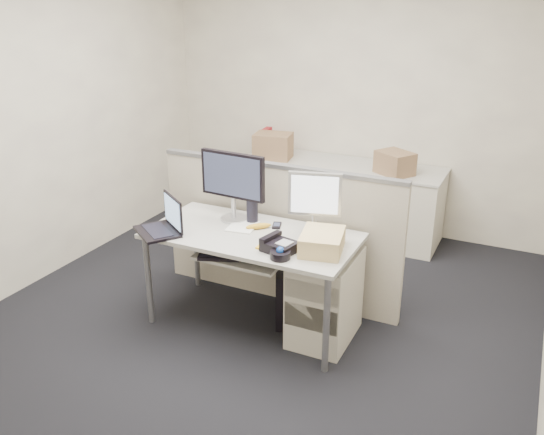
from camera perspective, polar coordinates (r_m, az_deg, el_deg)
The scene contains 26 objects.
floor at distance 4.45m, azimuth -1.85°, elevation -10.35°, with size 4.00×4.50×0.01m, color black.
wall_back at distance 5.94m, azimuth 8.22°, elevation 11.76°, with size 4.00×0.02×2.70m, color beige.
wall_left at distance 5.12m, azimuth -22.58°, elevation 8.76°, with size 0.02×4.50×2.70m, color beige.
desk at distance 4.13m, azimuth -1.96°, elevation -2.46°, with size 1.50×0.75×0.73m.
keyboard_tray at distance 4.01m, azimuth -3.14°, elevation -3.99°, with size 0.62×0.32×0.02m, color #B3B1A9.
drawer_pedestal at distance 4.13m, azimuth 5.28°, elevation -7.85°, with size 0.40×0.55×0.65m, color beige.
cubicle_partition at distance 4.54m, azimuth 0.65°, elevation -1.70°, with size 2.00×0.06×1.10m, color #B3AB92.
back_counter at distance 5.90m, azimuth 6.75°, elevation 1.79°, with size 2.00×0.60×0.72m, color beige.
monitor_main at distance 4.27m, azimuth -3.88°, elevation 3.06°, with size 0.53×0.20×0.53m, color black.
monitor_small at distance 4.02m, azimuth 4.24°, elevation 1.29°, with size 0.37×0.19×0.45m, color #B7B7BC.
laptop at distance 4.15m, azimuth -11.41°, elevation 0.12°, with size 0.34×0.26×0.26m, color black.
trackball at distance 3.73m, azimuth 0.82°, elevation -3.72°, with size 0.13×0.13×0.05m, color black.
desk_phone at distance 3.82m, azimuth 0.77°, elevation -2.89°, with size 0.22×0.18×0.07m, color black.
paper_stack at distance 4.22m, azimuth -2.90°, elevation -0.87°, with size 0.19×0.25×0.01m, color white.
sticky_pad at distance 3.88m, azimuth -0.84°, elevation -2.94°, with size 0.08×0.08×0.01m, color yellow.
travel_mug at distance 4.27m, azimuth -1.97°, elevation 0.67°, with size 0.09×0.09×0.18m, color black.
banana at distance 4.18m, azimuth -1.34°, elevation -0.86°, with size 0.19×0.05×0.04m, color gold.
cellphone at distance 4.23m, azimuth 0.48°, elevation -0.79°, with size 0.06×0.11×0.02m, color black.
manila_folders at distance 3.83m, azimuth 4.99°, elevation -2.41°, with size 0.27×0.35×0.13m, color #E3CA81.
keyboard at distance 3.99m, azimuth -4.06°, elevation -3.77°, with size 0.45×0.16×0.02m, color black.
pc_tower_desk at distance 4.41m, azimuth 1.64°, elevation -7.23°, with size 0.19×0.47×0.44m, color black.
pc_tower_spare_dark at distance 6.61m, azimuth -4.95°, elevation 2.58°, with size 0.17×0.42×0.39m, color black.
pc_tower_spare_silver at distance 6.65m, azimuth -5.53°, elevation 2.68°, with size 0.17×0.42×0.39m, color #B7B7BC.
cardboard_box_left at distance 5.90m, azimuth 0.10°, elevation 7.01°, with size 0.37×0.28×0.28m, color #8C5F41.
cardboard_box_right at distance 5.50m, azimuth 12.06°, elevation 5.20°, with size 0.32×0.25×0.23m, color #8C5F41.
red_binder at distance 6.17m, azimuth -0.70°, elevation 7.58°, with size 0.06×0.27×0.25m, color maroon.
Camera 1 is at (1.76, -3.34, 2.36)m, focal length 38.00 mm.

